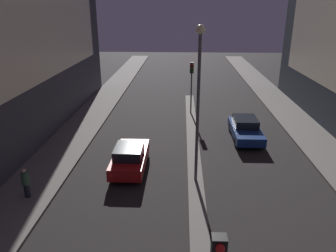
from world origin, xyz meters
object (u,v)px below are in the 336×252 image
(street_lamp, at_px, (199,88))
(car_right_lane, at_px, (245,129))
(traffic_light_mid, at_px, (192,76))
(car_left_lane, at_px, (130,157))
(pedestrian_on_left_sidewalk, at_px, (26,182))

(street_lamp, height_order, car_right_lane, street_lamp)
(traffic_light_mid, height_order, car_left_lane, traffic_light_mid)
(car_left_lane, relative_size, car_right_lane, 0.93)
(car_right_lane, height_order, pedestrian_on_left_sidewalk, pedestrian_on_left_sidewalk)
(street_lamp, distance_m, car_right_lane, 8.53)
(car_left_lane, bearing_deg, traffic_light_mid, 70.48)
(street_lamp, relative_size, car_left_lane, 1.86)
(pedestrian_on_left_sidewalk, bearing_deg, car_right_lane, 34.67)
(pedestrian_on_left_sidewalk, bearing_deg, car_left_lane, 35.70)
(pedestrian_on_left_sidewalk, bearing_deg, street_lamp, 13.99)
(traffic_light_mid, height_order, pedestrian_on_left_sidewalk, traffic_light_mid)
(street_lamp, height_order, car_left_lane, street_lamp)
(street_lamp, xyz_separation_m, car_left_lane, (-3.74, 1.21, -4.39))
(car_right_lane, relative_size, pedestrian_on_left_sidewalk, 3.05)
(traffic_light_mid, bearing_deg, street_lamp, -90.00)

